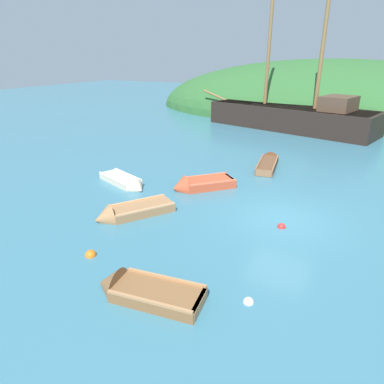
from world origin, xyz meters
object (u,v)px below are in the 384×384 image
Objects in this scene: rowboat_portside at (141,292)px; buoy_red at (281,227)px; rowboat_outer_right at (199,185)px; buoy_orange at (91,255)px; rowboat_center at (126,183)px; buoy_white at (248,302)px; rowboat_far at (129,213)px; rowboat_near_dock at (268,164)px; sailing_ship at (291,120)px.

rowboat_portside is 9.80× the size of buoy_red.
buoy_red is at bearing 107.04° from rowboat_outer_right.
buoy_orange is (-4.91, -4.77, 0.00)m from buoy_red.
buoy_red is at bearing 13.78° from rowboat_center.
rowboat_outer_right is 9.50× the size of buoy_red.
buoy_orange is at bearing -41.68° from rowboat_center.
rowboat_outer_right is at bearing 125.40° from buoy_white.
buoy_white is at bearing -165.69° from rowboat_portside.
rowboat_portside is 2.71m from buoy_orange.
rowboat_portside is at bearing 58.41° from rowboat_outer_right.
rowboat_far is at bearing -161.96° from buoy_red.
rowboat_near_dock is at bearing 70.80° from rowboat_center.
rowboat_far is 9.64m from rowboat_near_dock.
rowboat_far is 3.03m from buoy_orange.
buoy_orange is (3.01, -5.69, -0.09)m from rowboat_center.
rowboat_far reaches higher than buoy_orange.
rowboat_center is 7.97m from buoy_red.
rowboat_near_dock reaches higher than buoy_red.
rowboat_far is (-1.67, -20.45, -0.64)m from sailing_ship.
rowboat_far is at bearing 155.08° from buoy_white.
sailing_ship is at bearing 97.78° from rowboat_center.
rowboat_outer_right reaches higher than buoy_orange.
rowboat_far is at bearing 27.56° from rowboat_outer_right.
rowboat_center is 8.61m from rowboat_portside.
rowboat_center is 6.44m from buoy_orange.
buoy_orange reaches higher than buoy_red.
rowboat_outer_right reaches higher than rowboat_far.
rowboat_near_dock is (3.00, 9.16, 0.01)m from rowboat_far.
rowboat_outer_right is (-0.57, -16.44, -0.61)m from sailing_ship.
rowboat_center is (-3.41, -1.27, -0.05)m from rowboat_outer_right.
rowboat_far is 5.02m from rowboat_portside.
rowboat_center is 10.48× the size of buoy_red.
rowboat_portside is 6.10m from buoy_red.
rowboat_near_dock is at bearing 111.12° from sailing_ship.
rowboat_far is 0.98× the size of rowboat_center.
buoy_red is at bearing -169.51° from rowboat_near_dock.
rowboat_near_dock is (5.31, 6.41, 0.03)m from rowboat_center.
buoy_white is (8.22, -5.50, -0.09)m from rowboat_center.
rowboat_outer_right is 0.75× the size of rowboat_near_dock.
buoy_red is (5.62, 1.83, -0.11)m from rowboat_far.
sailing_ship is at bearing 101.96° from buoy_red.
buoy_red is (3.94, -18.63, -0.75)m from sailing_ship.
rowboat_portside reaches higher than rowboat_near_dock.
buoy_orange is at bearing -177.87° from buoy_white.
buoy_orange is 1.32× the size of buoy_white.
sailing_ship is 5.60× the size of rowboat_outer_right.
rowboat_center is at bearing 91.75° from sailing_ship.
buoy_red is at bearing 140.83° from rowboat_far.
sailing_ship reaches higher than rowboat_near_dock.
rowboat_outer_right is 4.17m from rowboat_far.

